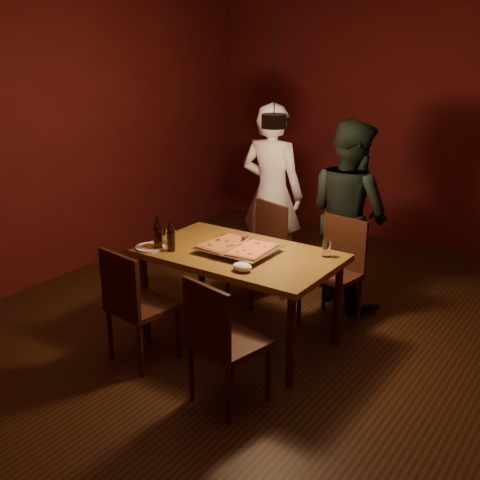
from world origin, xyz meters
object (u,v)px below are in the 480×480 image
Objects in this scene: chair_far_left at (262,242)px; chair_near_right at (220,333)px; dining_table at (240,261)px; chair_far_right at (337,261)px; plate_slice at (150,247)px; chair_near_left at (133,297)px; pizza_tray at (239,250)px; beer_bottle_b at (171,237)px; pendant_lamp at (274,120)px; beer_bottle_a at (158,233)px; diner_white at (272,194)px; diner_dark at (349,214)px.

chair_near_right is (0.72, -1.64, 0.00)m from chair_far_left.
dining_table is 3.09× the size of chair_far_right.
plate_slice is at bearing 53.26° from chair_far_right.
dining_table is 3.09× the size of chair_near_left.
beer_bottle_b is (-0.45, -0.26, 0.09)m from pizza_tray.
pendant_lamp is at bearing 113.89° from chair_near_right.
dining_table is at bearing 30.70° from beer_bottle_b.
pizza_tray is at bearing 29.99° from beer_bottle_b.
beer_bottle_a is at bearing -155.16° from pizza_tray.
chair_far_left and chair_near_right have the same top height.
chair_far_left is 2.03× the size of beer_bottle_a.
beer_bottle_b is (-0.86, 0.55, 0.33)m from chair_near_right.
chair_far_left is at bearing 107.99° from pizza_tray.
chair_near_left is 1.63m from pendant_lamp.
pendant_lamp reaches higher than plate_slice.
diner_white reaches higher than dining_table.
dining_table is 0.67m from beer_bottle_a.
plate_slice is 1.81m from diner_dark.
chair_far_left and chair_near_left have the same top height.
chair_far_right is 1.14m from diner_white.
chair_near_right is 0.29× the size of diner_white.
plate_slice is 0.13× the size of diner_white.
diner_white is at bearing 125.30° from chair_near_right.
chair_far_right is 0.44× the size of pendant_lamp.
chair_near_left is at bearing 103.54° from chair_far_left.
pizza_tray is 0.32× the size of diner_white.
beer_bottle_b is (-0.15, -1.09, 0.33)m from chair_far_left.
dining_table is 0.89m from chair_far_left.
chair_near_right is 0.30× the size of diner_dark.
chair_near_right is 1.91× the size of beer_bottle_a.
chair_near_right is (-0.06, -1.59, 0.00)m from chair_far_right.
plate_slice is 0.14× the size of diner_dark.
pizza_tray is at bearing -115.03° from dining_table.
pendant_lamp is (-0.26, -0.64, 1.22)m from chair_far_right.
chair_far_left reaches higher than pizza_tray.
chair_near_left is at bearing 92.08° from diner_dark.
chair_near_right is 2.30m from diner_white.
chair_near_right is at bearing 108.87° from diner_white.
beer_bottle_a is (-0.26, -1.12, 0.34)m from chair_far_left.
beer_bottle_b is 0.21m from plate_slice.
diner_white is at bearing 121.39° from pendant_lamp.
beer_bottle_a is at bearing 82.97° from diner_white.
diner_dark reaches higher than beer_bottle_a.
pendant_lamp is (-0.20, 0.95, 1.22)m from chair_near_right.
plate_slice is at bearing -151.97° from pendant_lamp.
chair_near_left reaches higher than pizza_tray.
beer_bottle_b is at bearing 159.44° from chair_near_right.
chair_far_left is at bearing 82.30° from beer_bottle_b.
pendant_lamp is at bearing 30.27° from pizza_tray.
beer_bottle_a is 0.11m from beer_bottle_b.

